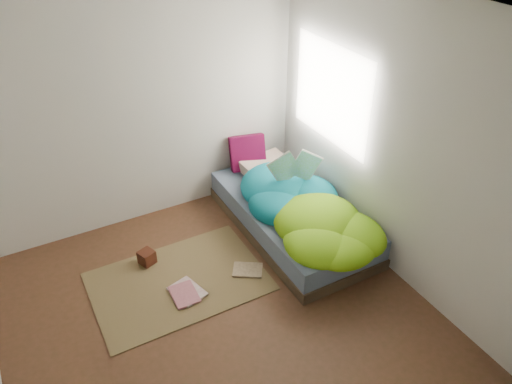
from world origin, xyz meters
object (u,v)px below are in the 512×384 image
wooden_box (147,257)px  floor_book_a (177,298)px  bed (292,217)px  pillow_magenta (247,153)px  floor_book_b (173,299)px  open_book (296,159)px

wooden_box → floor_book_a: wooden_box is taller
bed → pillow_magenta: bearing=94.3°
floor_book_b → pillow_magenta: bearing=43.2°
pillow_magenta → floor_book_b: pillow_magenta is taller
bed → floor_book_b: size_ratio=6.60×
floor_book_a → bed: bearing=-0.9°
wooden_box → floor_book_a: (0.07, -0.61, -0.06)m
pillow_magenta → open_book: (0.14, -0.79, 0.28)m
bed → open_book: 0.66m
floor_book_a → floor_book_b: floor_book_b is taller
open_book → wooden_box: 1.78m
pillow_magenta → floor_book_b: size_ratio=1.32×
bed → pillow_magenta: 0.96m
open_book → wooden_box: size_ratio=3.35×
floor_book_b → open_book: bearing=18.5°
pillow_magenta → floor_book_b: (-1.44, -1.25, -0.51)m
bed → floor_book_b: (-1.51, -0.37, -0.14)m
open_book → wooden_box: bearing=-169.0°
bed → open_book: (0.07, 0.09, 0.65)m
open_book → floor_book_b: (-1.58, -0.46, -0.79)m
floor_book_b → bed: bearing=16.1°
bed → open_book: bearing=50.8°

